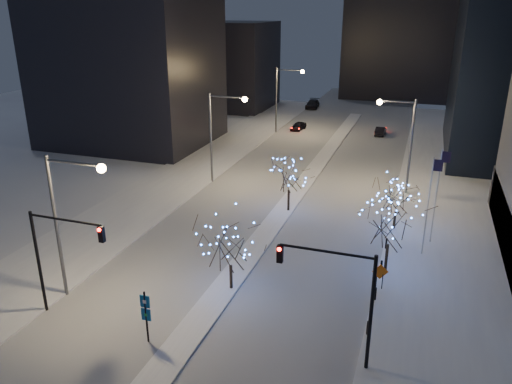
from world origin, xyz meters
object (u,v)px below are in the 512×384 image
at_px(street_lamp_w_far, 283,91).
at_px(street_lamp_east, 403,134).
at_px(traffic_signal_west, 56,248).
at_px(holiday_tree_median_near, 230,243).
at_px(car_near, 298,126).
at_px(car_mid, 381,131).
at_px(street_lamp_w_mid, 219,126).
at_px(holiday_tree_plaza_near, 390,222).
at_px(holiday_tree_plaza_far, 397,196).
at_px(wayfinding_sign, 146,312).
at_px(holiday_tree_median_far, 289,176).
at_px(construction_sign, 380,274).
at_px(street_lamp_w_near, 67,209).
at_px(traffic_signal_east, 342,289).
at_px(car_far, 313,104).

relative_size(street_lamp_w_far, street_lamp_east, 1.00).
bearing_deg(traffic_signal_west, street_lamp_w_far, 90.55).
bearing_deg(holiday_tree_median_near, car_near, 98.84).
bearing_deg(car_near, car_mid, 12.78).
xyz_separation_m(street_lamp_w_mid, traffic_signal_west, (0.50, -27.00, -1.74)).
bearing_deg(holiday_tree_plaza_near, holiday_tree_plaza_far, 90.00).
bearing_deg(wayfinding_sign, car_near, 95.61).
height_order(holiday_tree_median_near, holiday_tree_median_far, holiday_tree_median_near).
distance_m(car_near, construction_sign, 48.39).
relative_size(street_lamp_w_near, holiday_tree_median_far, 1.95).
height_order(traffic_signal_east, holiday_tree_median_near, traffic_signal_east).
relative_size(traffic_signal_east, holiday_tree_median_far, 1.37).
distance_m(car_near, holiday_tree_median_near, 49.11).
distance_m(street_lamp_w_far, traffic_signal_east, 54.07).
bearing_deg(construction_sign, wayfinding_sign, -156.76).
height_order(car_near, car_far, car_far).
bearing_deg(street_lamp_east, holiday_tree_median_far, -137.84).
relative_size(street_lamp_w_near, holiday_tree_plaza_far, 2.08).
bearing_deg(street_lamp_east, holiday_tree_plaza_far, -87.53).
xyz_separation_m(street_lamp_w_near, construction_sign, (19.24, 7.54, -5.21)).
height_order(traffic_signal_west, car_near, traffic_signal_west).
bearing_deg(street_lamp_east, car_near, 124.70).
bearing_deg(wayfinding_sign, traffic_signal_west, 173.93).
distance_m(traffic_signal_east, holiday_tree_median_near, 10.02).
xyz_separation_m(holiday_tree_median_near, construction_sign, (9.80, 3.27, -2.32)).
height_order(car_near, holiday_tree_median_near, holiday_tree_median_near).
xyz_separation_m(car_far, construction_sign, (19.30, -63.98, 0.49)).
distance_m(street_lamp_east, construction_sign, 21.10).
xyz_separation_m(street_lamp_w_far, holiday_tree_median_far, (9.44, -30.68, -2.90)).
relative_size(traffic_signal_west, car_mid, 1.76).
xyz_separation_m(street_lamp_w_near, holiday_tree_plaza_near, (19.44, 10.15, -2.35)).
xyz_separation_m(street_lamp_w_near, car_near, (1.91, 52.72, -5.85)).
xyz_separation_m(car_far, holiday_tree_median_near, (9.50, -67.25, 2.81)).
height_order(street_lamp_east, wayfinding_sign, street_lamp_east).
relative_size(street_lamp_w_near, holiday_tree_median_near, 1.76).
xyz_separation_m(street_lamp_w_near, traffic_signal_east, (17.88, -1.00, -1.74)).
xyz_separation_m(traffic_signal_east, car_far, (-17.94, 72.53, -3.97)).
height_order(traffic_signal_east, holiday_tree_plaza_far, traffic_signal_east).
bearing_deg(construction_sign, holiday_tree_median_far, 113.11).
xyz_separation_m(street_lamp_w_near, street_lamp_east, (19.02, 28.00, -0.05)).
bearing_deg(car_mid, street_lamp_w_near, 76.05).
xyz_separation_m(traffic_signal_east, wayfinding_sign, (-10.94, -1.73, -2.66)).
distance_m(street_lamp_w_near, car_near, 53.07).
bearing_deg(car_mid, traffic_signal_west, 77.06).
bearing_deg(street_lamp_w_near, wayfinding_sign, -21.53).
height_order(street_lamp_east, construction_sign, street_lamp_east).
bearing_deg(street_lamp_w_mid, car_mid, 62.67).
distance_m(car_near, wayfinding_sign, 55.70).
distance_m(street_lamp_w_near, car_mid, 55.82).
bearing_deg(car_mid, holiday_tree_median_far, 82.63).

